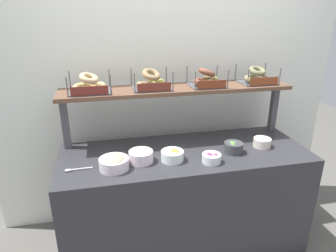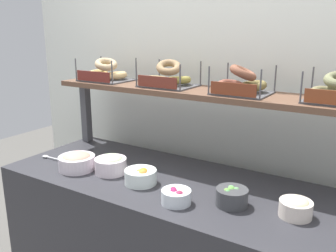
# 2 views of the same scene
# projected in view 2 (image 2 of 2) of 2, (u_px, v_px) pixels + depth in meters

# --- Properties ---
(back_wall) EXTENTS (3.05, 0.06, 2.40)m
(back_wall) POSITION_uv_depth(u_px,v_px,m) (222.00, 96.00, 2.18)
(back_wall) COLOR white
(back_wall) RESTS_ON ground_plane
(shelf_riser_left) EXTENTS (0.05, 0.05, 0.40)m
(shelf_riser_left) POSITION_uv_depth(u_px,v_px,m) (86.00, 112.00, 2.43)
(shelf_riser_left) COLOR #4C4C51
(shelf_riser_left) RESTS_ON deli_counter
(upper_shelf) EXTENTS (1.81, 0.32, 0.03)m
(upper_shelf) POSITION_uv_depth(u_px,v_px,m) (201.00, 92.00, 1.93)
(upper_shelf) COLOR brown
(upper_shelf) RESTS_ON shelf_riser_left
(bowl_fruit_salad) EXTENTS (0.16, 0.16, 0.08)m
(bowl_fruit_salad) POSITION_uv_depth(u_px,v_px,m) (141.00, 176.00, 1.78)
(bowl_fruit_salad) COLOR white
(bowl_fruit_salad) RESTS_ON deli_counter
(bowl_scallion_spread) EXTENTS (0.17, 0.17, 0.10)m
(bowl_scallion_spread) POSITION_uv_depth(u_px,v_px,m) (111.00, 164.00, 1.92)
(bowl_scallion_spread) COLOR white
(bowl_scallion_spread) RESTS_ON deli_counter
(bowl_lox_spread) EXTENTS (0.20, 0.20, 0.10)m
(bowl_lox_spread) POSITION_uv_depth(u_px,v_px,m) (77.00, 161.00, 1.96)
(bowl_lox_spread) COLOR white
(bowl_lox_spread) RESTS_ON deli_counter
(bowl_veggie_mix) EXTENTS (0.14, 0.14, 0.08)m
(bowl_veggie_mix) POSITION_uv_depth(u_px,v_px,m) (232.00, 196.00, 1.56)
(bowl_veggie_mix) COLOR #404144
(bowl_veggie_mix) RESTS_ON deli_counter
(bowl_potato_salad) EXTENTS (0.13, 0.13, 0.09)m
(bowl_potato_salad) POSITION_uv_depth(u_px,v_px,m) (296.00, 207.00, 1.47)
(bowl_potato_salad) COLOR silver
(bowl_potato_salad) RESTS_ON deli_counter
(bowl_beet_salad) EXTENTS (0.13, 0.13, 0.07)m
(bowl_beet_salad) POSITION_uv_depth(u_px,v_px,m) (176.00, 196.00, 1.58)
(bowl_beet_salad) COLOR white
(bowl_beet_salad) RESTS_ON deli_counter
(serving_spoon_near_plate) EXTENTS (0.18, 0.03, 0.01)m
(serving_spoon_near_plate) POSITION_uv_depth(u_px,v_px,m) (50.00, 158.00, 2.13)
(serving_spoon_near_plate) COLOR #B7B7BC
(serving_spoon_near_plate) RESTS_ON deli_counter
(bagel_basket_plain) EXTENTS (0.30, 0.24, 0.15)m
(bagel_basket_plain) POSITION_uv_depth(u_px,v_px,m) (106.00, 73.00, 2.25)
(bagel_basket_plain) COLOR #4C4C51
(bagel_basket_plain) RESTS_ON upper_shelf
(bagel_basket_everything) EXTENTS (0.29, 0.26, 0.16)m
(bagel_basket_everything) POSITION_uv_depth(u_px,v_px,m) (168.00, 78.00, 2.02)
(bagel_basket_everything) COLOR #4C4C51
(bagel_basket_everything) RESTS_ON upper_shelf
(bagel_basket_cinnamon_raisin) EXTENTS (0.28, 0.26, 0.15)m
(bagel_basket_cinnamon_raisin) POSITION_uv_depth(u_px,v_px,m) (242.00, 84.00, 1.79)
(bagel_basket_cinnamon_raisin) COLOR #4C4C51
(bagel_basket_cinnamon_raisin) RESTS_ON upper_shelf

